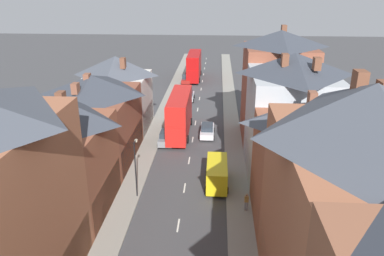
{
  "coord_description": "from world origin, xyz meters",
  "views": [
    {
      "loc": [
        2.86,
        -13.55,
        18.63
      ],
      "look_at": [
        0.01,
        28.66,
        2.1
      ],
      "focal_mm": 35.0,
      "sensor_mm": 36.0,
      "label": 1
    }
  ],
  "objects": [
    {
      "name": "pedestrian_mid_left",
      "position": [
        5.67,
        14.37,
        1.03
      ],
      "size": [
        0.36,
        0.22,
        1.61
      ],
      "color": "gray",
      "rests_on": "pavement_right"
    },
    {
      "name": "double_decker_bus_mid_street",
      "position": [
        -1.81,
        61.81,
        2.82
      ],
      "size": [
        2.74,
        10.8,
        5.3
      ],
      "color": "#B70F0F",
      "rests_on": "ground"
    },
    {
      "name": "double_decker_bus_lead",
      "position": [
        -1.81,
        31.84,
        2.82
      ],
      "size": [
        2.74,
        10.8,
        5.3
      ],
      "color": "red",
      "rests_on": "ground"
    },
    {
      "name": "car_mid_black",
      "position": [
        -1.8,
        46.84,
        0.82
      ],
      "size": [
        1.9,
        4.24,
        1.63
      ],
      "color": "#B7BABF",
      "rests_on": "ground"
    },
    {
      "name": "pavement_right",
      "position": [
        5.1,
        38.0,
        0.07
      ],
      "size": [
        2.2,
        104.0,
        0.14
      ],
      "primitive_type": "cube",
      "color": "gray",
      "rests_on": "ground"
    },
    {
      "name": "delivery_van",
      "position": [
        3.1,
        18.75,
        1.34
      ],
      "size": [
        2.2,
        5.2,
        2.41
      ],
      "color": "yellow",
      "rests_on": "ground"
    },
    {
      "name": "car_near_blue",
      "position": [
        -3.1,
        58.29,
        0.81
      ],
      "size": [
        1.9,
        4.4,
        1.61
      ],
      "color": "maroon",
      "rests_on": "ground"
    },
    {
      "name": "street_lamp",
      "position": [
        -4.25,
        16.21,
        3.24
      ],
      "size": [
        0.2,
        1.12,
        5.5
      ],
      "color": "black",
      "rests_on": "ground"
    },
    {
      "name": "car_parked_left_a",
      "position": [
        -3.1,
        28.57,
        0.85
      ],
      "size": [
        1.9,
        4.25,
        1.68
      ],
      "color": "gray",
      "rests_on": "ground"
    },
    {
      "name": "pavement_left",
      "position": [
        -5.1,
        38.0,
        0.07
      ],
      "size": [
        2.2,
        104.0,
        0.14
      ],
      "primitive_type": "cube",
      "color": "gray",
      "rests_on": "ground"
    },
    {
      "name": "car_parked_right_a",
      "position": [
        1.8,
        31.3,
        0.82
      ],
      "size": [
        1.9,
        4.55,
        1.63
      ],
      "color": "silver",
      "rests_on": "ground"
    },
    {
      "name": "terrace_row_right",
      "position": [
        10.19,
        10.54,
        6.54
      ],
      "size": [
        8.0,
        48.55,
        14.37
      ],
      "color": "brown",
      "rests_on": "ground"
    },
    {
      "name": "centre_line_dashes",
      "position": [
        0.0,
        36.0,
        0.01
      ],
      "size": [
        0.14,
        97.8,
        0.01
      ],
      "color": "silver",
      "rests_on": "ground"
    },
    {
      "name": "terrace_row_left",
      "position": [
        -10.18,
        11.21,
        5.46
      ],
      "size": [
        8.0,
        51.11,
        14.18
      ],
      "color": "brown",
      "rests_on": "ground"
    }
  ]
}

